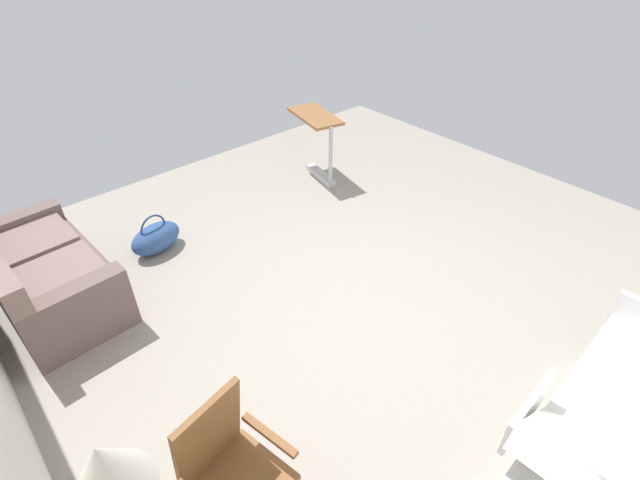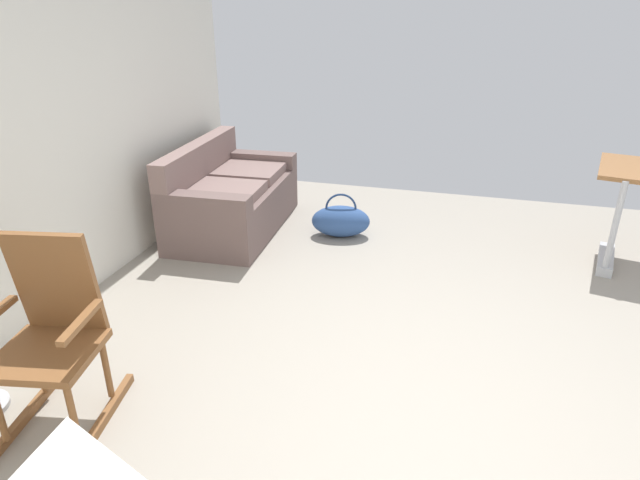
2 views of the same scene
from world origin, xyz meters
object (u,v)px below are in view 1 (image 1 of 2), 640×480
Objects in this scene: couch at (45,277)px; overbed_table at (318,139)px; hospital_bed at (619,460)px; rocking_chair at (230,473)px; duffel_bag at (156,238)px.

overbed_table is at bearing -86.94° from couch.
hospital_bed reaches higher than rocking_chair.
hospital_bed is 2.00× the size of rocking_chair.
duffel_bag is at bearing -84.33° from couch.
duffel_bag is at bearing 91.87° from overbed_table.
duffel_bag is (-0.08, 2.37, -0.38)m from overbed_table.
hospital_bed is at bearing 162.05° from overbed_table.
overbed_table is (2.90, -3.22, 0.03)m from rocking_chair.
rocking_chair reaches higher than overbed_table.
overbed_table reaches higher than duffel_bag.
rocking_chair is at bearing 163.17° from duffel_bag.
hospital_bed reaches higher than overbed_table.
duffel_bag is (2.82, -0.85, -0.35)m from rocking_chair.
couch is 1.10m from duffel_bag.
hospital_bed is at bearing -127.60° from rocking_chair.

